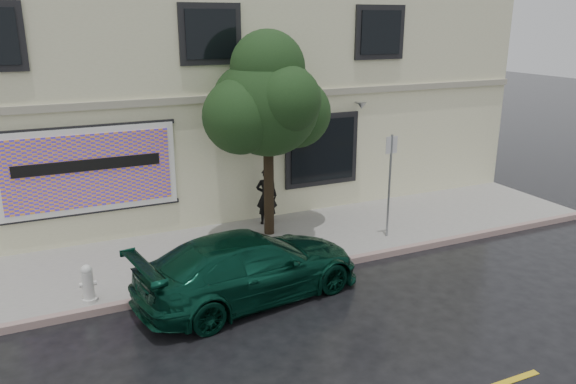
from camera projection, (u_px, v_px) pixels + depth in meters
name	position (u px, v px, depth m)	size (l,w,h in m)	color
ground	(295.00, 311.00, 11.16)	(90.00, 90.00, 0.00)	black
sidewalk	(239.00, 249.00, 13.97)	(20.00, 3.50, 0.15)	#9F9D96
curb	(266.00, 277.00, 12.45)	(20.00, 0.18, 0.16)	gray
building	(175.00, 86.00, 17.95)	(20.00, 8.12, 7.00)	beige
billboard	(89.00, 171.00, 13.56)	(4.30, 0.16, 2.20)	white
car	(250.00, 266.00, 11.50)	(2.12, 4.80, 1.40)	#083325
pedestrian	(267.00, 196.00, 15.28)	(0.58, 0.38, 1.58)	black
umbrella	(266.00, 155.00, 14.95)	(0.97, 0.97, 0.72)	black
street_tree	(268.00, 106.00, 13.82)	(2.55, 2.55, 4.66)	black
fire_hydrant	(88.00, 284.00, 11.10)	(0.33, 0.31, 0.80)	silver
sign_pole	(390.00, 177.00, 14.15)	(0.33, 0.06, 2.68)	gray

